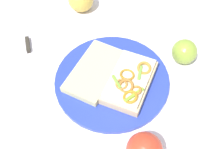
% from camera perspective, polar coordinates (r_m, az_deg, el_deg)
% --- Properties ---
extents(ground_plane, '(2.00, 2.00, 0.00)m').
position_cam_1_polar(ground_plane, '(0.75, -0.00, -1.40)').
color(ground_plane, silver).
rests_on(ground_plane, ground).
extents(plate, '(0.30, 0.30, 0.01)m').
position_cam_1_polar(plate, '(0.74, -0.00, -1.15)').
color(plate, '#2B40B1').
rests_on(plate, ground_plane).
extents(sandwich, '(0.19, 0.18, 0.05)m').
position_cam_1_polar(sandwich, '(0.71, 3.59, -1.32)').
color(sandwich, beige).
rests_on(sandwich, plate).
extents(bread_slice_side, '(0.20, 0.20, 0.02)m').
position_cam_1_polar(bread_slice_side, '(0.74, -3.43, 0.69)').
color(bread_slice_side, beige).
rests_on(bread_slice_side, plate).
extents(apple_1, '(0.09, 0.09, 0.07)m').
position_cam_1_polar(apple_1, '(0.79, 14.40, 4.49)').
color(apple_1, '#8FAD3A').
rests_on(apple_1, ground_plane).
extents(knife, '(0.12, 0.01, 0.01)m').
position_cam_1_polar(knife, '(0.87, -16.70, 6.44)').
color(knife, silver).
rests_on(knife, ground_plane).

